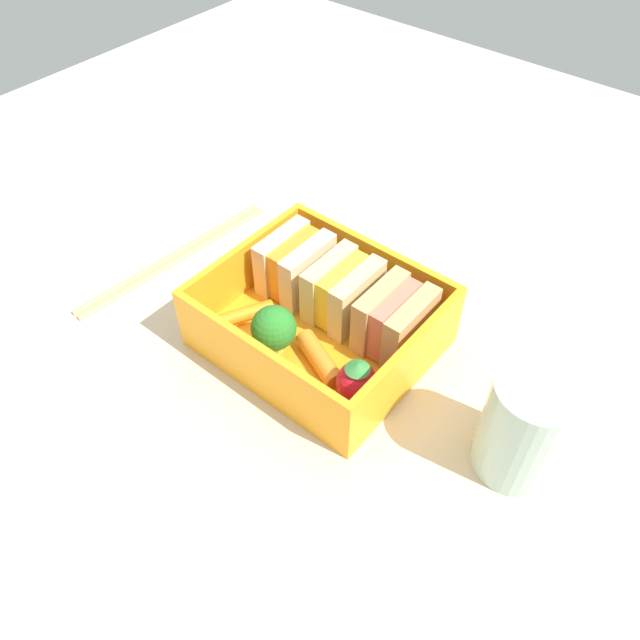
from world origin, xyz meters
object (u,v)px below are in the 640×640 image
(sandwich_left, at_px, (295,264))
(strawberry_far_left, at_px, (357,382))
(broccoli_floret, at_px, (274,329))
(chopstick_pair, at_px, (175,255))
(sandwich_center_left, at_px, (343,291))
(carrot_stick_far_left, at_px, (243,315))
(sandwich_center, at_px, (395,320))
(carrot_stick_left, at_px, (319,359))
(drinking_glass, at_px, (524,429))
(folded_napkin, at_px, (108,470))

(sandwich_left, xyz_separation_m, strawberry_far_left, (0.11, -0.06, -0.01))
(broccoli_floret, bearing_deg, sandwich_left, 118.15)
(sandwich_left, xyz_separation_m, chopstick_pair, (-0.12, -0.04, -0.03))
(sandwich_center_left, relative_size, carrot_stick_far_left, 1.11)
(sandwich_center, relative_size, carrot_stick_far_left, 1.11)
(carrot_stick_far_left, bearing_deg, sandwich_center, 28.08)
(sandwich_center_left, xyz_separation_m, sandwich_center, (0.05, 0.00, 0.00))
(carrot_stick_left, xyz_separation_m, drinking_glass, (0.16, 0.02, 0.02))
(strawberry_far_left, height_order, folded_napkin, strawberry_far_left)
(sandwich_center_left, height_order, drinking_glass, drinking_glass)
(carrot_stick_far_left, height_order, broccoli_floret, broccoli_floret)
(strawberry_far_left, relative_size, drinking_glass, 0.44)
(carrot_stick_left, xyz_separation_m, strawberry_far_left, (0.04, -0.01, 0.01))
(sandwich_center_left, bearing_deg, carrot_stick_far_left, -134.95)
(carrot_stick_far_left, bearing_deg, chopstick_pair, 168.09)
(folded_napkin, bearing_deg, strawberry_far_left, 57.32)
(sandwich_center_left, relative_size, drinking_glass, 0.68)
(carrot_stick_far_left, height_order, drinking_glass, drinking_glass)
(sandwich_left, distance_m, carrot_stick_far_left, 0.06)
(carrot_stick_far_left, bearing_deg, sandwich_center_left, 45.05)
(carrot_stick_left, bearing_deg, sandwich_center_left, 110.99)
(broccoli_floret, bearing_deg, carrot_stick_far_left, 170.68)
(chopstick_pair, bearing_deg, broccoli_floret, -11.22)
(sandwich_left, distance_m, folded_napkin, 0.22)
(sandwich_center, bearing_deg, sandwich_center_left, 180.00)
(sandwich_center_left, xyz_separation_m, folded_napkin, (-0.04, -0.22, -0.04))
(carrot_stick_far_left, xyz_separation_m, broccoli_floret, (0.04, -0.01, 0.02))
(sandwich_center, height_order, strawberry_far_left, sandwich_center)
(sandwich_left, height_order, strawberry_far_left, sandwich_left)
(strawberry_far_left, bearing_deg, drinking_glass, 14.37)
(broccoli_floret, relative_size, chopstick_pair, 0.20)
(carrot_stick_far_left, relative_size, folded_napkin, 0.45)
(carrot_stick_far_left, relative_size, chopstick_pair, 0.24)
(chopstick_pair, bearing_deg, folded_napkin, -53.46)
(sandwich_center, bearing_deg, carrot_stick_left, -118.10)
(carrot_stick_far_left, bearing_deg, sandwich_left, 83.02)
(strawberry_far_left, bearing_deg, sandwich_left, 151.40)
(chopstick_pair, distance_m, drinking_glass, 0.36)
(carrot_stick_left, bearing_deg, sandwich_center, 61.90)
(sandwich_left, distance_m, carrot_stick_left, 0.09)
(sandwich_left, height_order, sandwich_center_left, same)
(chopstick_pair, bearing_deg, drinking_glass, 0.43)
(sandwich_center, relative_size, strawberry_far_left, 1.56)
(broccoli_floret, bearing_deg, sandwich_center_left, 76.05)
(sandwich_center, height_order, drinking_glass, drinking_glass)
(carrot_stick_far_left, distance_m, carrot_stick_left, 0.08)
(carrot_stick_left, xyz_separation_m, chopstick_pair, (-0.20, 0.02, -0.02))
(sandwich_center, distance_m, broccoli_floret, 0.10)
(carrot_stick_left, distance_m, drinking_glass, 0.16)
(chopstick_pair, bearing_deg, sandwich_left, 15.87)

